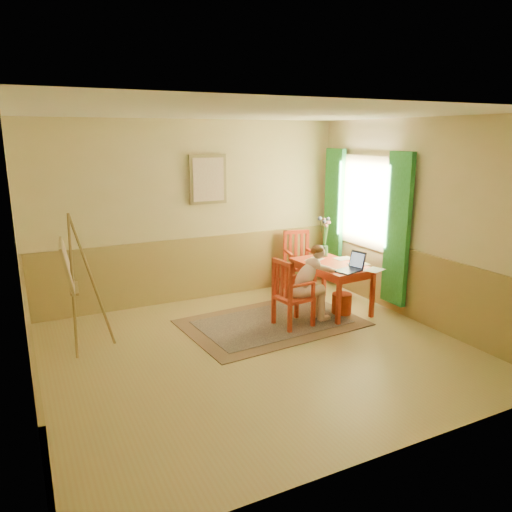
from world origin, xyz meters
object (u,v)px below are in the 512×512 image
chair_left (291,293)px  chair_back (299,261)px  table (331,269)px  easel (70,270)px  figure (309,281)px  laptop (351,267)px

chair_left → chair_back: bearing=54.8°
chair_back → chair_left: bearing=-125.2°
table → easel: easel is taller
chair_left → figure: size_ratio=0.87×
figure → chair_back: bearing=64.3°
laptop → easel: easel is taller
table → easel: bearing=176.3°
table → chair_back: 1.03m
chair_back → laptop: (-0.04, -1.47, 0.27)m
chair_left → easel: 2.82m
chair_left → chair_back: size_ratio=0.95×
table → chair_left: (-0.89, -0.32, -0.15)m
chair_left → chair_back: chair_back is taller
laptop → easel: 3.69m
easel → table: bearing=-3.7°
table → easel: (-3.60, 0.23, 0.37)m
figure → laptop: (0.60, -0.14, 0.16)m
chair_left → easel: easel is taller
figure → laptop: bearing=-13.5°
chair_left → figure: 0.33m
laptop → chair_back: bearing=88.3°
figure → easel: 3.10m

